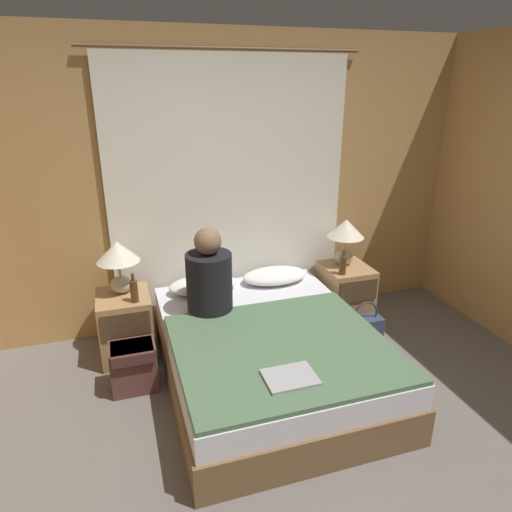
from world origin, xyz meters
TOP-DOWN VIEW (x-y plane):
  - ground_plane at (0.00, 0.00)m, footprint 16.00×16.00m
  - wall_back at (0.00, 2.08)m, footprint 4.38×0.06m
  - curtain_panel at (0.00, 2.02)m, footprint 2.25×0.03m
  - bed at (0.00, 1.01)m, footprint 1.46×1.90m
  - nightstand_left at (-0.98, 1.66)m, footprint 0.41×0.46m
  - nightstand_right at (0.98, 1.66)m, footprint 0.41×0.46m
  - lamp_left at (-0.98, 1.73)m, footprint 0.33×0.33m
  - lamp_right at (0.98, 1.73)m, footprint 0.33×0.33m
  - pillow_left at (-0.32, 1.76)m, footprint 0.58×0.33m
  - pillow_right at (0.32, 1.76)m, footprint 0.58×0.33m
  - blanket_on_bed at (0.00, 0.72)m, footprint 1.40×1.26m
  - person_left_in_bed at (-0.34, 1.39)m, footprint 0.35×0.35m
  - beer_bottle_on_left_stand at (-0.89, 1.52)m, footprint 0.06×0.06m
  - beer_bottle_on_right_stand at (0.86, 1.52)m, footprint 0.06×0.06m
  - laptop_on_bed at (-0.09, 0.37)m, footprint 0.30×0.24m
  - backpack_on_floor at (-0.95, 1.20)m, footprint 0.32×0.26m
  - handbag_on_floor at (0.94, 1.24)m, footprint 0.30×0.15m

SIDE VIEW (x-z plane):
  - ground_plane at x=0.00m, z-range 0.00..0.00m
  - handbag_on_floor at x=0.94m, z-range -0.07..0.32m
  - backpack_on_floor at x=-0.95m, z-range 0.02..0.38m
  - bed at x=0.00m, z-range 0.00..0.43m
  - nightstand_left at x=-0.98m, z-range 0.00..0.54m
  - nightstand_right at x=0.98m, z-range 0.00..0.54m
  - blanket_on_bed at x=0.00m, z-range 0.44..0.47m
  - laptop_on_bed at x=-0.09m, z-range 0.47..0.48m
  - pillow_left at x=-0.32m, z-range 0.44..0.56m
  - pillow_right at x=0.32m, z-range 0.44..0.56m
  - beer_bottle_on_right_stand at x=0.86m, z-range 0.51..0.74m
  - beer_bottle_on_left_stand at x=-0.89m, z-range 0.51..0.74m
  - person_left_in_bed at x=-0.34m, z-range 0.38..1.05m
  - lamp_left at x=-0.98m, z-range 0.62..1.04m
  - lamp_right at x=0.98m, z-range 0.62..1.04m
  - curtain_panel at x=0.00m, z-range 0.00..2.34m
  - wall_back at x=0.00m, z-range 0.00..2.50m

